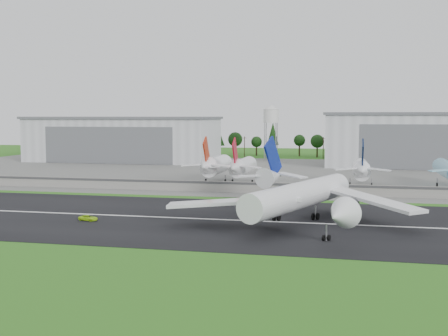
% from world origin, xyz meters
% --- Properties ---
extents(ground, '(600.00, 600.00, 0.00)m').
position_xyz_m(ground, '(0.00, 0.00, 0.00)').
color(ground, '#2C6A19').
rests_on(ground, ground).
extents(runway, '(320.00, 60.00, 0.10)m').
position_xyz_m(runway, '(0.00, 10.00, 0.05)').
color(runway, black).
rests_on(runway, ground).
extents(runway_centerline, '(220.00, 1.00, 0.02)m').
position_xyz_m(runway_centerline, '(0.00, 10.00, 0.11)').
color(runway_centerline, white).
rests_on(runway_centerline, runway).
extents(apron, '(320.00, 150.00, 0.10)m').
position_xyz_m(apron, '(0.00, 120.00, 0.05)').
color(apron, slate).
rests_on(apron, ground).
extents(blast_fence, '(240.00, 0.61, 3.50)m').
position_xyz_m(blast_fence, '(0.00, 54.99, 1.81)').
color(blast_fence, gray).
rests_on(blast_fence, ground).
extents(hangar_west, '(97.00, 44.00, 23.20)m').
position_xyz_m(hangar_west, '(-80.00, 164.92, 11.63)').
color(hangar_west, silver).
rests_on(hangar_west, ground).
extents(hangar_east, '(102.00, 47.00, 25.20)m').
position_xyz_m(hangar_east, '(75.00, 164.92, 12.63)').
color(hangar_east, silver).
rests_on(hangar_east, ground).
extents(water_tower, '(8.40, 8.40, 29.40)m').
position_xyz_m(water_tower, '(-5.00, 185.00, 24.55)').
color(water_tower, '#99999E').
rests_on(water_tower, ground).
extents(utility_poles, '(230.00, 3.00, 12.00)m').
position_xyz_m(utility_poles, '(0.00, 200.00, 0.00)').
color(utility_poles, black).
rests_on(utility_poles, ground).
extents(treeline, '(320.00, 16.00, 22.00)m').
position_xyz_m(treeline, '(0.00, 215.00, 0.00)').
color(treeline, black).
rests_on(treeline, ground).
extents(main_airliner, '(53.64, 57.39, 18.17)m').
position_xyz_m(main_airliner, '(24.81, 9.59, 4.89)').
color(main_airliner, white).
rests_on(main_airliner, runway).
extents(ground_vehicle, '(4.73, 2.86, 1.23)m').
position_xyz_m(ground_vehicle, '(-21.83, 2.51, 0.71)').
color(ground_vehicle, '#AAE31A').
rests_on(ground_vehicle, runway).
extents(parked_jet_red_a, '(7.36, 31.29, 16.91)m').
position_xyz_m(parked_jet_red_a, '(-10.26, 76.59, 6.39)').
color(parked_jet_red_a, white).
rests_on(parked_jet_red_a, ground).
extents(parked_jet_red_b, '(7.36, 31.29, 16.65)m').
position_xyz_m(parked_jet_red_b, '(-0.70, 76.56, 6.14)').
color(parked_jet_red_b, silver).
rests_on(parked_jet_red_b, ground).
extents(parked_jet_navy, '(7.36, 31.29, 16.62)m').
position_xyz_m(parked_jet_navy, '(39.27, 76.55, 6.12)').
color(parked_jet_navy, white).
rests_on(parked_jet_navy, ground).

